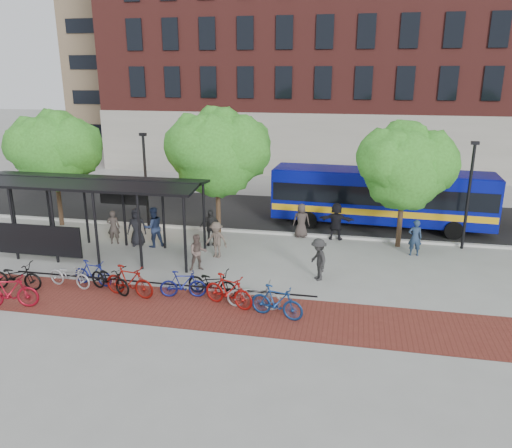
% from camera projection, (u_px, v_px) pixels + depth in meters
% --- Properties ---
extents(ground, '(160.00, 160.00, 0.00)m').
position_uv_depth(ground, '(264.00, 262.00, 22.27)').
color(ground, '#9E9E99').
rests_on(ground, ground).
extents(asphalt_street, '(160.00, 8.00, 0.01)m').
position_uv_depth(asphalt_street, '(288.00, 214.00, 29.76)').
color(asphalt_street, black).
rests_on(asphalt_street, ground).
extents(curb, '(160.00, 0.25, 0.12)m').
position_uv_depth(curb, '(278.00, 233.00, 26.00)').
color(curb, '#B7B7B2').
rests_on(curb, ground).
extents(brick_strip, '(24.00, 3.00, 0.01)m').
position_uv_depth(brick_strip, '(184.00, 308.00, 17.96)').
color(brick_strip, maroon).
rests_on(brick_strip, ground).
extents(bike_rack_rail, '(12.00, 0.05, 0.95)m').
position_uv_depth(bike_rack_rail, '(160.00, 294.00, 19.05)').
color(bike_rack_rail, black).
rests_on(bike_rack_rail, ground).
extents(building_brick, '(55.00, 14.00, 20.00)m').
position_uv_depth(building_brick, '(438.00, 48.00, 41.80)').
color(building_brick, maroon).
rests_on(building_brick, ground).
extents(building_tower, '(22.00, 22.00, 30.00)m').
position_uv_depth(building_tower, '(192.00, 10.00, 58.34)').
color(building_tower, '#7A664C').
rests_on(building_tower, ground).
extents(bus_shelter, '(10.60, 3.07, 3.60)m').
position_uv_depth(bus_shelter, '(85.00, 191.00, 22.47)').
color(bus_shelter, black).
rests_on(bus_shelter, ground).
extents(tree_a, '(4.90, 4.00, 6.18)m').
position_uv_depth(tree_a, '(55.00, 148.00, 26.40)').
color(tree_a, '#382619').
rests_on(tree_a, ground).
extents(tree_b, '(5.15, 4.20, 6.47)m').
position_uv_depth(tree_b, '(219.00, 149.00, 24.64)').
color(tree_b, '#382619').
rests_on(tree_b, ground).
extents(tree_c, '(4.66, 3.80, 5.92)m').
position_uv_depth(tree_c, '(407.00, 164.00, 23.06)').
color(tree_c, '#382619').
rests_on(tree_c, ground).
extents(lamp_post_left, '(0.35, 0.20, 5.12)m').
position_uv_depth(lamp_post_left, '(146.00, 179.00, 26.15)').
color(lamp_post_left, black).
rests_on(lamp_post_left, ground).
extents(lamp_post_right, '(0.35, 0.20, 5.12)m').
position_uv_depth(lamp_post_right, '(469.00, 193.00, 23.14)').
color(lamp_post_right, black).
rests_on(lamp_post_right, ground).
extents(bus, '(11.65, 3.20, 3.12)m').
position_uv_depth(bus, '(381.00, 195.00, 26.76)').
color(bus, '#070E85').
rests_on(bus, ground).
extents(bike_0, '(2.15, 0.86, 1.11)m').
position_uv_depth(bike_0, '(16.00, 276.00, 19.33)').
color(bike_0, black).
rests_on(bike_0, ground).
extents(bike_1, '(2.13, 1.05, 1.23)m').
position_uv_depth(bike_1, '(9.00, 292.00, 17.81)').
color(bike_1, maroon).
rests_on(bike_1, ground).
extents(bike_2, '(2.00, 0.98, 1.00)m').
position_uv_depth(bike_2, '(70.00, 275.00, 19.54)').
color(bike_2, '#B2B2B5').
rests_on(bike_2, ground).
extents(bike_3, '(1.77, 0.70, 1.03)m').
position_uv_depth(bike_3, '(93.00, 273.00, 19.70)').
color(bike_3, navy).
rests_on(bike_3, ground).
extents(bike_4, '(2.20, 1.45, 1.09)m').
position_uv_depth(bike_4, '(110.00, 279.00, 19.09)').
color(bike_4, black).
rests_on(bike_4, ground).
extents(bike_5, '(2.12, 0.90, 1.23)m').
position_uv_depth(bike_5, '(129.00, 281.00, 18.68)').
color(bike_5, maroon).
rests_on(bike_5, ground).
extents(bike_7, '(1.82, 0.83, 1.05)m').
position_uv_depth(bike_7, '(183.00, 284.00, 18.65)').
color(bike_7, navy).
rests_on(bike_7, ground).
extents(bike_8, '(2.11, 1.06, 1.06)m').
position_uv_depth(bike_8, '(212.00, 282.00, 18.79)').
color(bike_8, black).
rests_on(bike_8, ground).
extents(bike_9, '(2.10, 1.23, 1.22)m').
position_uv_depth(bike_9, '(229.00, 291.00, 17.90)').
color(bike_9, '#99110D').
rests_on(bike_9, ground).
extents(bike_10, '(1.99, 0.72, 1.04)m').
position_uv_depth(bike_10, '(254.00, 295.00, 17.76)').
color(bike_10, gray).
rests_on(bike_10, ground).
extents(bike_11, '(2.02, 1.02, 1.17)m').
position_uv_depth(bike_11, '(277.00, 302.00, 17.10)').
color(bike_11, navy).
rests_on(bike_11, ground).
extents(pedestrian_0, '(1.02, 0.78, 1.87)m').
position_uv_depth(pedestrian_0, '(137.00, 227.00, 24.11)').
color(pedestrian_0, black).
rests_on(pedestrian_0, ground).
extents(pedestrian_1, '(0.69, 0.54, 1.69)m').
position_uv_depth(pedestrian_1, '(113.00, 227.00, 24.37)').
color(pedestrian_1, '#3C3530').
rests_on(pedestrian_1, ground).
extents(pedestrian_2, '(1.21, 1.19, 1.97)m').
position_uv_depth(pedestrian_2, '(153.00, 227.00, 23.94)').
color(pedestrian_2, '#1E2947').
rests_on(pedestrian_2, ground).
extents(pedestrian_3, '(1.20, 0.87, 1.68)m').
position_uv_depth(pedestrian_3, '(216.00, 240.00, 22.58)').
color(pedestrian_3, brown).
rests_on(pedestrian_3, ground).
extents(pedestrian_4, '(1.10, 0.60, 1.78)m').
position_uv_depth(pedestrian_4, '(210.00, 227.00, 24.21)').
color(pedestrian_4, '#262626').
rests_on(pedestrian_4, ground).
extents(pedestrian_5, '(1.79, 0.66, 1.90)m').
position_uv_depth(pedestrian_5, '(336.00, 221.00, 24.97)').
color(pedestrian_5, black).
rests_on(pedestrian_5, ground).
extents(pedestrian_6, '(0.91, 0.64, 1.75)m').
position_uv_depth(pedestrian_6, '(301.00, 221.00, 25.34)').
color(pedestrian_6, '#3A312E').
rests_on(pedestrian_6, ground).
extents(pedestrian_7, '(0.65, 0.46, 1.71)m').
position_uv_depth(pedestrian_7, '(415.00, 238.00, 22.81)').
color(pedestrian_7, '#21344E').
rests_on(pedestrian_7, ground).
extents(pedestrian_8, '(0.96, 0.87, 1.60)m').
position_uv_depth(pedestrian_8, '(198.00, 253.00, 21.11)').
color(pedestrian_8, brown).
rests_on(pedestrian_8, ground).
extents(pedestrian_9, '(1.10, 1.31, 1.75)m').
position_uv_depth(pedestrian_9, '(318.00, 259.00, 20.13)').
color(pedestrian_9, '#292929').
rests_on(pedestrian_9, ground).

